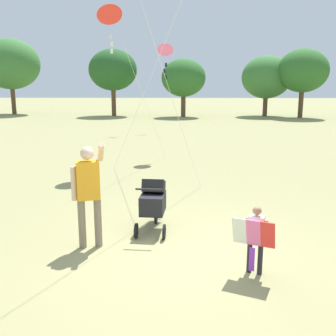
% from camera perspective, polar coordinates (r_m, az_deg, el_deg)
% --- Properties ---
extents(ground_plane, '(120.00, 120.00, 0.00)m').
position_cam_1_polar(ground_plane, '(6.94, 1.74, -11.83)').
color(ground_plane, '#938E5B').
extents(treeline_distant, '(34.86, 6.53, 6.22)m').
position_cam_1_polar(treeline_distant, '(32.76, 2.04, 13.73)').
color(treeline_distant, brown).
rests_on(treeline_distant, ground).
extents(child_with_butterfly_kite, '(0.62, 0.47, 1.06)m').
position_cam_1_polar(child_with_butterfly_kite, '(6.09, 12.39, -9.25)').
color(child_with_butterfly_kite, '#232328').
rests_on(child_with_butterfly_kite, ground).
extents(person_adult_flyer, '(0.59, 0.63, 1.86)m').
position_cam_1_polar(person_adult_flyer, '(6.91, -11.30, -2.76)').
color(person_adult_flyer, '#7F705B').
rests_on(person_adult_flyer, ground).
extents(stroller, '(0.58, 1.10, 1.03)m').
position_cam_1_polar(stroller, '(7.64, -2.15, -4.66)').
color(stroller, black).
rests_on(stroller, ground).
extents(kite_orange_delta, '(1.33, 3.82, 4.15)m').
position_cam_1_polar(kite_orange_delta, '(14.92, -0.45, 16.35)').
color(kite_orange_delta, pink).
rests_on(kite_orange_delta, ground).
extents(kite_green_novelty, '(2.68, 4.03, 5.10)m').
position_cam_1_polar(kite_green_novelty, '(13.15, -8.31, 20.72)').
color(kite_green_novelty, red).
rests_on(kite_green_novelty, ground).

